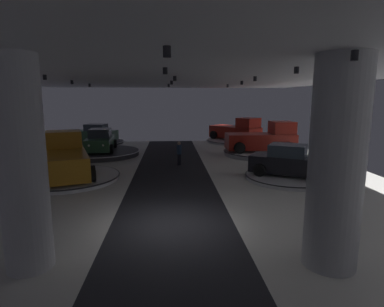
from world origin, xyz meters
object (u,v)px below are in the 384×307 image
(display_car_deep_left, at_px, (95,133))
(display_car_mid_right, at_px, (290,162))
(column_right, at_px, (336,165))
(pickup_truck_far_right, at_px, (264,139))
(pickup_truck_mid_left, at_px, (65,158))
(display_platform_mid_left, at_px, (67,178))
(display_car_far_left, at_px, (100,141))
(display_platform_deep_right, at_px, (234,141))
(display_platform_mid_right, at_px, (289,177))
(visitor_walking_near, at_px, (179,152))
(column_left, at_px, (22,166))
(display_platform_far_right, at_px, (260,153))
(display_platform_far_left, at_px, (101,153))
(display_platform_deep_left, at_px, (95,142))
(pickup_truck_deep_right, at_px, (237,131))

(display_car_deep_left, distance_m, display_car_mid_right, 20.42)
(column_right, bearing_deg, pickup_truck_far_right, 79.05)
(pickup_truck_mid_left, bearing_deg, display_platform_mid_left, -70.65)
(display_car_far_left, height_order, display_platform_mid_left, display_car_far_left)
(pickup_truck_far_right, bearing_deg, display_platform_deep_right, 95.97)
(display_car_deep_left, bearing_deg, display_platform_mid_left, -83.05)
(display_platform_mid_right, bearing_deg, display_platform_mid_left, 176.62)
(visitor_walking_near, bearing_deg, column_right, -74.29)
(column_left, relative_size, visitor_walking_near, 3.46)
(display_platform_far_right, bearing_deg, display_platform_mid_right, -93.84)
(display_platform_far_right, bearing_deg, display_car_far_left, 176.51)
(column_right, relative_size, display_platform_mid_right, 1.14)
(display_car_far_left, bearing_deg, display_car_deep_left, 106.25)
(display_platform_far_left, relative_size, display_car_mid_right, 1.34)
(display_car_far_left, relative_size, display_car_mid_right, 0.96)
(pickup_truck_mid_left, bearing_deg, visitor_walking_near, 26.24)
(display_platform_deep_left, xyz_separation_m, display_platform_far_right, (14.50, -7.44, 0.06))
(display_platform_deep_left, relative_size, pickup_truck_far_right, 1.04)
(column_left, distance_m, pickup_truck_far_right, 19.40)
(column_left, xyz_separation_m, display_platform_far_right, (10.78, 15.84, -2.56))
(display_car_far_left, xyz_separation_m, pickup_truck_far_right, (12.84, -0.77, 0.14))
(display_platform_far_right, bearing_deg, display_platform_deep_left, 152.83)
(display_car_far_left, xyz_separation_m, pickup_truck_deep_right, (12.26, 6.48, 0.04))
(pickup_truck_mid_left, relative_size, display_car_mid_right, 1.26)
(column_left, bearing_deg, display_platform_deep_right, 66.15)
(display_car_deep_left, relative_size, display_platform_mid_right, 0.93)
(display_platform_deep_right, height_order, display_platform_far_right, display_platform_far_right)
(display_platform_mid_left, relative_size, display_platform_deep_left, 1.02)
(display_platform_mid_right, distance_m, display_car_mid_right, 0.87)
(display_platform_mid_left, xyz_separation_m, display_platform_mid_right, (12.23, -0.72, 0.00))
(display_car_deep_left, bearing_deg, display_car_mid_right, -46.95)
(column_right, height_order, column_left, same)
(pickup_truck_mid_left, bearing_deg, display_platform_mid_right, -4.75)
(display_platform_far_right, relative_size, display_car_mid_right, 1.25)
(pickup_truck_deep_right, xyz_separation_m, pickup_truck_mid_left, (-12.57, -13.72, -0.00))
(display_platform_mid_left, bearing_deg, display_car_far_left, 88.40)
(column_right, relative_size, display_car_far_left, 1.27)
(display_car_far_left, relative_size, pickup_truck_far_right, 0.81)
(display_platform_deep_right, xyz_separation_m, pickup_truck_mid_left, (-12.38, -13.97, 1.04))
(column_right, bearing_deg, display_platform_far_right, 80.15)
(display_platform_mid_right, bearing_deg, display_platform_deep_left, 133.12)
(pickup_truck_mid_left, bearing_deg, display_car_deep_left, 96.67)
(display_car_deep_left, xyz_separation_m, display_car_mid_right, (13.94, -14.92, 0.01))
(display_platform_deep_left, distance_m, pickup_truck_far_right, 16.62)
(display_platform_deep_left, height_order, display_platform_far_right, display_platform_far_right)
(pickup_truck_deep_right, relative_size, pickup_truck_mid_left, 0.96)
(display_platform_deep_right, distance_m, pickup_truck_mid_left, 18.70)
(display_car_far_left, bearing_deg, display_platform_mid_right, -34.52)
(display_platform_far_left, relative_size, display_platform_deep_left, 1.09)
(column_left, bearing_deg, display_platform_mid_right, 39.05)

